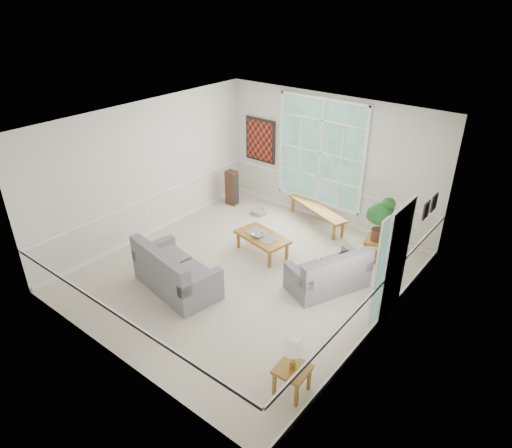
# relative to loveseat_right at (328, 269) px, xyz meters

# --- Properties ---
(floor) EXTENTS (5.50, 6.00, 0.01)m
(floor) POSITION_rel_loveseat_right_xyz_m (-1.50, -0.59, -0.40)
(floor) COLOR #BCB39F
(floor) RESTS_ON ground
(ceiling) EXTENTS (5.50, 6.00, 0.02)m
(ceiling) POSITION_rel_loveseat_right_xyz_m (-1.50, -0.59, 2.60)
(ceiling) COLOR white
(ceiling) RESTS_ON ground
(wall_back) EXTENTS (5.50, 0.02, 3.00)m
(wall_back) POSITION_rel_loveseat_right_xyz_m (-1.50, 2.41, 1.10)
(wall_back) COLOR silver
(wall_back) RESTS_ON ground
(wall_front) EXTENTS (5.50, 0.02, 3.00)m
(wall_front) POSITION_rel_loveseat_right_xyz_m (-1.50, -3.59, 1.10)
(wall_front) COLOR silver
(wall_front) RESTS_ON ground
(wall_left) EXTENTS (0.02, 6.00, 3.00)m
(wall_left) POSITION_rel_loveseat_right_xyz_m (-4.25, -0.59, 1.10)
(wall_left) COLOR silver
(wall_left) RESTS_ON ground
(wall_right) EXTENTS (0.02, 6.00, 3.00)m
(wall_right) POSITION_rel_loveseat_right_xyz_m (1.25, -0.59, 1.10)
(wall_right) COLOR silver
(wall_right) RESTS_ON ground
(window_back) EXTENTS (2.30, 0.08, 2.40)m
(window_back) POSITION_rel_loveseat_right_xyz_m (-1.70, 2.37, 1.25)
(window_back) COLOR white
(window_back) RESTS_ON wall_back
(entry_door) EXTENTS (0.08, 0.90, 2.10)m
(entry_door) POSITION_rel_loveseat_right_xyz_m (1.21, 0.01, 0.65)
(entry_door) COLOR white
(entry_door) RESTS_ON floor
(door_sidelight) EXTENTS (0.08, 0.26, 1.90)m
(door_sidelight) POSITION_rel_loveseat_right_xyz_m (1.21, -0.62, 0.75)
(door_sidelight) COLOR white
(door_sidelight) RESTS_ON wall_right
(wall_art) EXTENTS (0.90, 0.06, 1.10)m
(wall_art) POSITION_rel_loveseat_right_xyz_m (-3.45, 2.36, 1.20)
(wall_art) COLOR maroon
(wall_art) RESTS_ON wall_back
(wall_frame_near) EXTENTS (0.04, 0.26, 0.32)m
(wall_frame_near) POSITION_rel_loveseat_right_xyz_m (1.21, 1.16, 1.15)
(wall_frame_near) COLOR black
(wall_frame_near) RESTS_ON wall_right
(wall_frame_far) EXTENTS (0.04, 0.26, 0.32)m
(wall_frame_far) POSITION_rel_loveseat_right_xyz_m (1.21, 1.56, 1.15)
(wall_frame_far) COLOR black
(wall_frame_far) RESTS_ON wall_right
(loveseat_right) EXTENTS (1.30, 1.66, 0.80)m
(loveseat_right) POSITION_rel_loveseat_right_xyz_m (0.00, 0.00, 0.00)
(loveseat_right) COLOR slate
(loveseat_right) RESTS_ON floor
(loveseat_front) EXTENTS (1.83, 1.15, 0.92)m
(loveseat_front) POSITION_rel_loveseat_right_xyz_m (-2.18, -1.77, 0.06)
(loveseat_front) COLOR slate
(loveseat_front) RESTS_ON floor
(coffee_table) EXTENTS (1.25, 0.84, 0.43)m
(coffee_table) POSITION_rel_loveseat_right_xyz_m (-1.70, 0.19, -0.18)
(coffee_table) COLOR brown
(coffee_table) RESTS_ON floor
(pewter_bowl) EXTENTS (0.36, 0.36, 0.08)m
(pewter_bowl) POSITION_rel_loveseat_right_xyz_m (-1.74, 0.12, 0.07)
(pewter_bowl) COLOR #9C9CA1
(pewter_bowl) RESTS_ON coffee_table
(window_bench) EXTENTS (1.83, 1.00, 0.43)m
(window_bench) POSITION_rel_loveseat_right_xyz_m (-1.52, 2.06, -0.19)
(window_bench) COLOR brown
(window_bench) RESTS_ON floor
(end_table) EXTENTS (0.57, 0.57, 0.47)m
(end_table) POSITION_rel_loveseat_right_xyz_m (0.29, 1.46, -0.16)
(end_table) COLOR brown
(end_table) RESTS_ON floor
(houseplant) EXTENTS (0.63, 0.63, 0.94)m
(houseplant) POSITION_rel_loveseat_right_xyz_m (0.28, 1.46, 0.54)
(houseplant) COLOR #1C4F1E
(houseplant) RESTS_ON end_table
(side_table) EXTENTS (0.47, 0.47, 0.45)m
(side_table) POSITION_rel_loveseat_right_xyz_m (0.90, -2.49, -0.17)
(side_table) COLOR brown
(side_table) RESTS_ON floor
(table_lamp) EXTENTS (0.36, 0.36, 0.54)m
(table_lamp) POSITION_rel_loveseat_right_xyz_m (0.90, -2.48, 0.32)
(table_lamp) COLOR silver
(table_lamp) RESTS_ON side_table
(pet_bed) EXTENTS (0.44, 0.44, 0.11)m
(pet_bed) POSITION_rel_loveseat_right_xyz_m (-2.90, 1.61, -0.34)
(pet_bed) COLOR gray
(pet_bed) RESTS_ON floor
(floor_speaker) EXTENTS (0.28, 0.22, 0.91)m
(floor_speaker) POSITION_rel_loveseat_right_xyz_m (-3.81, 1.64, 0.05)
(floor_speaker) COLOR #402216
(floor_speaker) RESTS_ON floor
(cat) EXTENTS (0.44, 0.44, 0.17)m
(cat) POSITION_rel_loveseat_right_xyz_m (0.13, 0.51, 0.10)
(cat) COLOR black
(cat) RESTS_ON loveseat_right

